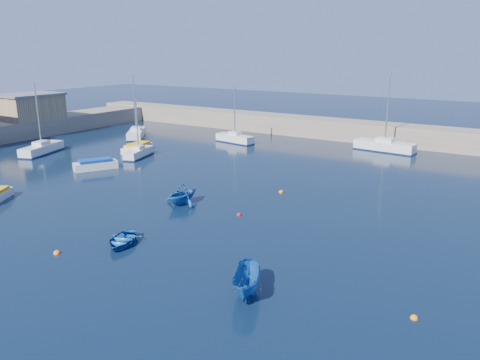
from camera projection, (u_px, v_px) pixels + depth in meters
The scene contains 17 objects.
ground at pixel (103, 260), 28.14m from camera, with size 220.00×220.00×0.00m, color black.
back_wall at pixel (358, 131), 65.12m from camera, with size 96.00×4.50×2.60m, color gray.
brick_shed_a at pixel (30, 107), 68.31m from camera, with size 6.00×8.00×3.40m, color #9C815B.
sailboat_2 at pixel (42, 149), 56.89m from camera, with size 3.86×6.73×8.56m.
sailboat_3 at pixel (139, 153), 55.02m from camera, with size 2.77×5.19×6.71m.
sailboat_4 at pixel (136, 133), 67.55m from camera, with size 5.71×6.59×8.94m.
sailboat_5 at pixel (235, 138), 63.65m from camera, with size 5.88×2.46×7.63m.
sailboat_6 at pixel (384, 146), 58.26m from camera, with size 7.57×2.76×9.74m.
motorboat_1 at pixel (96, 164), 49.46m from camera, with size 3.47×4.62×1.08m.
motorboat_2 at pixel (137, 148), 58.24m from camera, with size 2.79×5.14×1.01m.
dinghy_center at pixel (122, 240), 30.26m from camera, with size 2.29×3.21×0.67m, color #1751A0.
dinghy_left at pixel (182, 194), 38.15m from camera, with size 2.89×3.35×1.77m, color #1751A0.
dinghy_right at pixel (247, 282), 23.99m from camera, with size 1.35×3.58×1.38m, color #1751A0.
buoy_0 at pixel (57, 253), 29.04m from camera, with size 0.43×0.43×0.43m, color orange.
buoy_1 at pixel (239, 215), 35.77m from camera, with size 0.39×0.39×0.39m, color red.
buoy_2 at pixel (414, 318), 22.01m from camera, with size 0.38×0.38×0.38m, color orange.
buoy_3 at pixel (281, 192), 41.50m from camera, with size 0.43×0.43×0.43m, color orange.
Camera 1 is at (20.85, -17.30, 12.20)m, focal length 35.00 mm.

